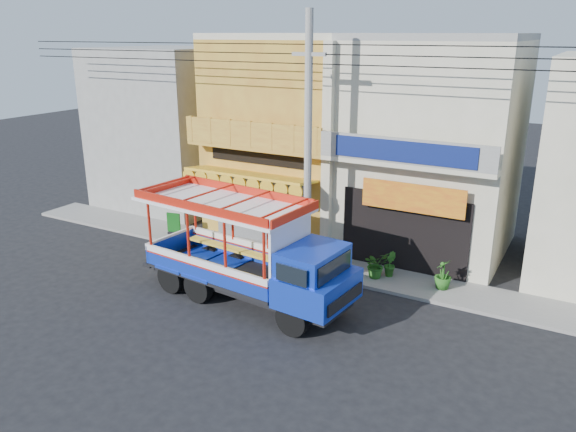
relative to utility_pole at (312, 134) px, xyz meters
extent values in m
plane|color=black|center=(0.85, -3.30, -5.03)|extent=(90.00, 90.00, 0.00)
cube|color=slate|center=(0.85, 0.70, -4.97)|extent=(30.00, 2.00, 0.12)
cube|color=#AE7126|center=(-3.15, 4.70, -1.03)|extent=(6.00, 6.00, 8.00)
cube|color=#595B5E|center=(-3.15, 1.68, -3.63)|extent=(4.20, 0.10, 2.60)
cube|color=orange|center=(-3.15, 0.95, -1.98)|extent=(5.20, 1.50, 0.31)
cube|color=#AE7126|center=(-3.15, 1.35, -0.98)|extent=(6.00, 0.70, 0.18)
cube|color=#AE7126|center=(-3.15, 1.05, -0.43)|extent=(6.00, 0.12, 0.95)
cube|color=black|center=(-3.15, 1.67, -1.48)|extent=(4.50, 0.04, 0.45)
cube|color=#BAB699|center=(-3.15, 4.70, 3.09)|extent=(6.00, 6.00, 0.24)
cube|color=#BAB699|center=(2.85, 4.70, -1.03)|extent=(6.00, 6.00, 8.00)
cube|color=black|center=(2.85, 1.68, -3.53)|extent=(4.60, 0.12, 2.80)
cube|color=orange|center=(3.15, 1.40, -2.13)|extent=(3.60, 0.05, 1.00)
cube|color=#BAB699|center=(2.85, 1.35, -0.98)|extent=(6.00, 0.70, 0.18)
cube|color=gray|center=(2.85, 1.05, -0.48)|extent=(6.00, 0.12, 0.85)
cube|color=navy|center=(2.85, 0.98, -0.48)|extent=(4.80, 0.06, 0.70)
cube|color=gray|center=(2.85, 4.70, 3.09)|extent=(6.00, 6.00, 0.24)
cube|color=#BAB699|center=(-0.15, 1.55, -1.03)|extent=(0.35, 0.30, 8.00)
cube|color=gray|center=(-10.15, 4.70, -1.23)|extent=(6.00, 6.00, 7.60)
cylinder|color=gray|center=(-0.15, 0.00, -0.53)|extent=(0.26, 0.26, 9.00)
cube|color=gray|center=(-0.15, 0.00, 2.57)|extent=(1.20, 0.12, 0.12)
cylinder|color=black|center=(0.85, 0.00, 2.27)|extent=(28.00, 0.04, 0.04)
cylinder|color=black|center=(0.85, 0.00, 2.57)|extent=(28.00, 0.04, 0.04)
cylinder|color=black|center=(0.85, 0.00, 2.87)|extent=(28.00, 0.04, 0.04)
cylinder|color=black|center=(1.56, -4.17, -4.52)|extent=(1.04, 0.39, 1.02)
cylinder|color=black|center=(1.75, -2.25, -4.52)|extent=(1.04, 0.39, 1.02)
cylinder|color=black|center=(-2.09, -3.80, -4.52)|extent=(1.04, 0.39, 1.02)
cylinder|color=black|center=(-1.90, -1.88, -4.52)|extent=(1.04, 0.39, 1.02)
cylinder|color=black|center=(-3.31, -3.68, -4.52)|extent=(1.04, 0.39, 1.02)
cylinder|color=black|center=(-3.11, -1.75, -4.52)|extent=(1.04, 0.39, 1.02)
cube|color=black|center=(-0.78, -2.96, -4.42)|extent=(6.98, 2.37, 0.29)
cube|color=#1132BC|center=(1.86, -3.23, -3.86)|extent=(2.05, 2.42, 0.92)
cube|color=#1132BC|center=(1.71, -3.22, -3.05)|extent=(1.63, 2.20, 0.76)
cube|color=black|center=(2.41, -3.29, -3.10)|extent=(0.24, 1.79, 0.56)
cube|color=black|center=(-1.61, -2.88, -4.22)|extent=(5.24, 2.74, 0.12)
cube|color=#1132BC|center=(-1.72, -3.95, -3.86)|extent=(5.03, 0.59, 0.61)
cube|color=white|center=(-1.72, -3.95, -3.59)|extent=(5.03, 0.60, 0.22)
cube|color=#1132BC|center=(-1.50, -1.80, -3.86)|extent=(5.03, 0.59, 0.61)
cube|color=white|center=(-1.50, -1.80, -3.59)|extent=(5.03, 0.60, 0.22)
cylinder|color=red|center=(-4.08, -3.69, -2.74)|extent=(0.10, 0.10, 1.63)
cylinder|color=red|center=(-3.86, -1.58, -2.74)|extent=(0.10, 0.10, 1.63)
cube|color=white|center=(0.91, -3.13, -3.07)|extent=(0.29, 2.06, 2.29)
cube|color=white|center=(-1.72, -2.87, -1.93)|extent=(5.88, 3.06, 0.10)
cube|color=red|center=(-1.72, -2.87, -1.74)|extent=(5.66, 2.93, 0.26)
cube|color=black|center=(-6.77, 0.55, -4.87)|extent=(0.55, 0.37, 0.09)
cube|color=#0D4C11|center=(-6.77, 0.55, -4.41)|extent=(0.60, 0.19, 0.82)
imported|color=#255F1B|center=(2.28, 0.53, -4.44)|extent=(1.05, 1.09, 0.93)
imported|color=#255F1B|center=(2.65, 0.89, -4.48)|extent=(0.51, 0.57, 0.87)
imported|color=#255F1B|center=(4.56, 0.76, -4.40)|extent=(0.68, 0.68, 1.02)
camera|label=1|loc=(8.39, -16.66, 3.23)|focal=35.00mm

